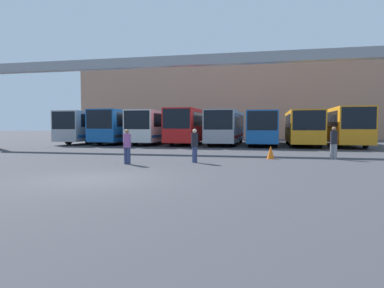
% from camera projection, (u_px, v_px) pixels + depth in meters
% --- Properties ---
extents(ground_plane, '(200.00, 200.00, 0.00)m').
position_uv_depth(ground_plane, '(93.00, 179.00, 11.25)').
color(ground_plane, '#38383D').
extents(building_backdrop, '(43.83, 12.00, 10.54)m').
position_uv_depth(building_backdrop, '(232.00, 103.00, 52.22)').
color(building_backdrop, tan).
rests_on(building_backdrop, ground).
extents(overhead_gantry, '(34.37, 0.80, 6.72)m').
position_uv_depth(overhead_gantry, '(189.00, 70.00, 24.33)').
color(overhead_gantry, gray).
rests_on(overhead_gantry, ground).
extents(bus_slot_0, '(2.48, 11.06, 3.12)m').
position_uv_depth(bus_slot_0, '(95.00, 126.00, 35.30)').
color(bus_slot_0, '#999EA5').
rests_on(bus_slot_0, ground).
extents(bus_slot_1, '(2.61, 10.24, 3.22)m').
position_uv_depth(bus_slot_1, '(124.00, 125.00, 34.15)').
color(bus_slot_1, '#1959A5').
rests_on(bus_slot_1, ground).
extents(bus_slot_2, '(2.50, 10.61, 3.14)m').
position_uv_depth(bus_slot_2, '(157.00, 125.00, 33.58)').
color(bus_slot_2, silver).
rests_on(bus_slot_2, ground).
extents(bus_slot_3, '(2.51, 10.93, 3.26)m').
position_uv_depth(bus_slot_3, '(191.00, 125.00, 32.99)').
color(bus_slot_3, red).
rests_on(bus_slot_3, ground).
extents(bus_slot_4, '(2.53, 11.02, 3.10)m').
position_uv_depth(bus_slot_4, '(226.00, 126.00, 32.28)').
color(bus_slot_4, '#999EA5').
rests_on(bus_slot_4, ground).
extents(bus_slot_5, '(2.52, 11.80, 3.00)m').
position_uv_depth(bus_slot_5, '(263.00, 126.00, 31.91)').
color(bus_slot_5, '#1959A5').
rests_on(bus_slot_5, ground).
extents(bus_slot_6, '(2.59, 10.12, 3.02)m').
position_uv_depth(bus_slot_6, '(302.00, 126.00, 30.35)').
color(bus_slot_6, orange).
rests_on(bus_slot_6, ground).
extents(bus_slot_7, '(2.60, 11.21, 3.23)m').
position_uv_depth(bus_slot_7, '(342.00, 125.00, 30.12)').
color(bus_slot_7, orange).
rests_on(bus_slot_7, ground).
extents(pedestrian_far_center, '(0.33, 0.33, 1.61)m').
position_uv_depth(pedestrian_far_center, '(195.00, 145.00, 16.30)').
color(pedestrian_far_center, navy).
rests_on(pedestrian_far_center, ground).
extents(pedestrian_near_center, '(0.36, 0.36, 1.71)m').
position_uv_depth(pedestrian_near_center, '(334.00, 142.00, 17.93)').
color(pedestrian_near_center, gray).
rests_on(pedestrian_near_center, ground).
extents(pedestrian_near_left, '(0.33, 0.33, 1.60)m').
position_uv_depth(pedestrian_near_left, '(127.00, 146.00, 15.66)').
color(pedestrian_near_left, navy).
rests_on(pedestrian_near_left, ground).
extents(traffic_cone, '(0.41, 0.41, 0.70)m').
position_uv_depth(traffic_cone, '(271.00, 152.00, 18.16)').
color(traffic_cone, orange).
rests_on(traffic_cone, ground).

